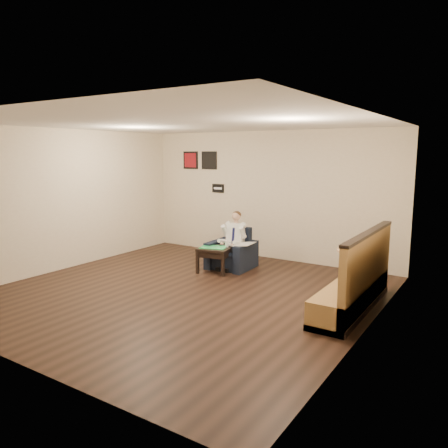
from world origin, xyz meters
The scene contains 19 objects.
ground centered at (0.00, 0.00, 0.00)m, with size 6.00×6.00×0.00m, color black.
wall_back centered at (0.00, 3.00, 1.40)m, with size 6.00×0.02×2.80m, color #F1E3C5.
wall_front centered at (0.00, -3.00, 1.40)m, with size 6.00×0.02×2.80m, color #F1E3C5.
wall_left centered at (-3.00, 0.00, 1.40)m, with size 0.02×6.00×2.80m, color #F1E3C5.
wall_right centered at (3.00, 0.00, 1.40)m, with size 0.02×6.00×2.80m, color #F1E3C5.
ceiling centered at (0.00, 0.00, 2.80)m, with size 6.00×6.00×0.02m, color white.
seating_sign centered at (-1.30, 2.98, 1.50)m, with size 0.32×0.02×0.20m, color black.
art_print_left centered at (-2.10, 2.98, 2.15)m, with size 0.42×0.03×0.42m, color maroon.
art_print_right centered at (-1.55, 2.98, 2.15)m, with size 0.42×0.03×0.42m, color black.
armchair centered at (-0.18, 1.79, 0.40)m, with size 0.83×0.83×0.80m, color black.
seated_man centered at (-0.18, 1.69, 0.55)m, with size 0.52×0.79×1.10m, color white, non-canonical shape.
lap_papers centered at (-0.17, 1.60, 0.49)m, with size 0.18×0.26×0.01m, color white.
newspaper centered at (0.16, 1.72, 0.55)m, with size 0.35×0.44×0.01m, color silver.
side_table centered at (-0.29, 1.37, 0.25)m, with size 0.60×0.60×0.49m, color black.
green_folder centered at (-0.32, 1.35, 0.50)m, with size 0.49×0.35×0.01m, color #29D163.
coffee_mug centered at (-0.12, 1.54, 0.54)m, with size 0.09×0.09×0.10m, color white.
smartphone centered at (-0.27, 1.55, 0.50)m, with size 0.15×0.08×0.01m, color black.
banquette centered at (2.59, 0.74, 0.59)m, with size 0.55×2.32×1.19m, color olive.
cafe_table centered at (2.51, 1.27, 0.40)m, with size 0.65×0.65×0.80m, color tan.
Camera 1 is at (4.40, -5.58, 2.33)m, focal length 35.00 mm.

